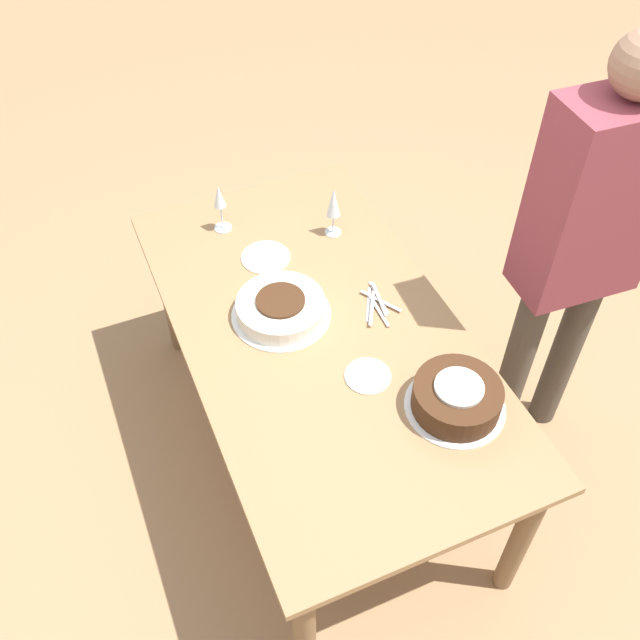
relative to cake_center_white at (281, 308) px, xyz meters
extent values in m
plane|color=#A87F56|center=(-0.12, -0.10, -0.78)|extent=(12.00, 12.00, 0.00)
cube|color=#9E754C|center=(-0.12, -0.10, -0.05)|extent=(1.73, 0.93, 0.03)
cylinder|color=brown|center=(-0.91, -0.49, -0.42)|extent=(0.07, 0.07, 0.71)
cylinder|color=brown|center=(0.67, -0.49, -0.42)|extent=(0.07, 0.07, 0.71)
cylinder|color=brown|center=(-0.91, 0.29, -0.42)|extent=(0.07, 0.07, 0.71)
cylinder|color=brown|center=(0.67, 0.29, -0.42)|extent=(0.07, 0.07, 0.71)
cylinder|color=white|center=(0.00, 0.00, -0.03)|extent=(0.35, 0.35, 0.01)
cylinder|color=silver|center=(0.00, 0.00, 0.00)|extent=(0.31, 0.31, 0.06)
cylinder|color=#422614|center=(0.00, 0.00, 0.04)|extent=(0.17, 0.17, 0.01)
cylinder|color=white|center=(-0.58, -0.36, -0.03)|extent=(0.32, 0.32, 0.01)
cylinder|color=#422614|center=(-0.58, -0.36, 0.02)|extent=(0.28, 0.28, 0.09)
cylinder|color=silver|center=(-0.58, -0.36, 0.07)|extent=(0.15, 0.15, 0.01)
cylinder|color=silver|center=(0.34, -0.35, -0.03)|extent=(0.07, 0.07, 0.00)
cylinder|color=silver|center=(0.34, -0.35, 0.01)|extent=(0.01, 0.01, 0.09)
cone|color=silver|center=(0.34, -0.35, 0.12)|extent=(0.05, 0.05, 0.12)
cylinder|color=silver|center=(0.53, 0.04, -0.03)|extent=(0.07, 0.07, 0.00)
cylinder|color=silver|center=(0.53, 0.04, 0.02)|extent=(0.01, 0.01, 0.11)
cone|color=silver|center=(0.53, 0.04, 0.12)|extent=(0.05, 0.05, 0.09)
cylinder|color=white|center=(-0.37, -0.16, -0.03)|extent=(0.15, 0.15, 0.01)
cylinder|color=white|center=(0.30, -0.05, -0.03)|extent=(0.19, 0.19, 0.01)
cube|color=silver|center=(-0.07, -0.30, -0.03)|extent=(0.16, 0.09, 0.00)
cube|color=silver|center=(-0.06, -0.35, -0.03)|extent=(0.17, 0.02, 0.00)
cube|color=silver|center=(-0.11, -0.32, -0.03)|extent=(0.17, 0.02, 0.00)
cube|color=silver|center=(-0.08, -0.35, -0.03)|extent=(0.15, 0.10, 0.00)
cube|color=silver|center=(-0.10, -0.30, -0.02)|extent=(0.15, 0.10, 0.00)
cube|color=silver|center=(-0.08, -0.35, -0.02)|extent=(0.17, 0.04, 0.00)
cylinder|color=#4C4238|center=(-0.34, -1.06, -0.36)|extent=(0.11, 0.11, 0.84)
cylinder|color=#4C4238|center=(-0.32, -0.84, -0.36)|extent=(0.11, 0.11, 0.84)
cube|color=brown|center=(-0.33, -0.95, 0.42)|extent=(0.24, 0.41, 0.70)
camera|label=1|loc=(-1.62, 0.55, 1.79)|focal=40.00mm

